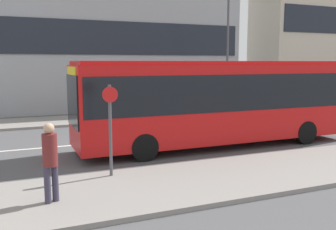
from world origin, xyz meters
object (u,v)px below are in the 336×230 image
parked_car_0 (280,107)px  pedestrian_near_stop (50,157)px  street_lamp (228,41)px  city_bus (218,98)px  bus_stop_sign (110,123)px

parked_car_0 → pedestrian_near_stop: size_ratio=2.11×
parked_car_0 → pedestrian_near_stop: (-14.67, -9.95, 0.59)m
parked_car_0 → street_lamp: bearing=142.3°
city_bus → parked_car_0: bearing=34.5°
bus_stop_sign → street_lamp: 15.00m
bus_stop_sign → street_lamp: street_lamp is taller
parked_car_0 → bus_stop_sign: 15.46m
street_lamp → parked_car_0: bearing=-37.7°
city_bus → street_lamp: size_ratio=1.51×
city_bus → pedestrian_near_stop: size_ratio=6.12×
city_bus → pedestrian_near_stop: bearing=-150.3°
city_bus → parked_car_0: (7.82, 5.75, -1.34)m
pedestrian_near_stop → street_lamp: 17.34m
city_bus → bus_stop_sign: city_bus is taller
parked_car_0 → pedestrian_near_stop: 17.73m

